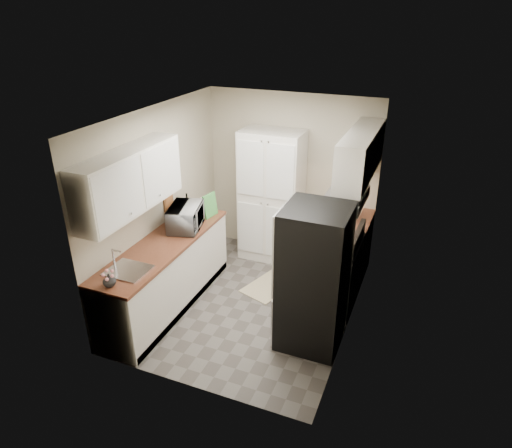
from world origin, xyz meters
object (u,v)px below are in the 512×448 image
object	(u,v)px
wine_bottle	(187,205)
toaster_oven	(346,212)
electric_range	(331,272)
refrigerator	(314,278)
pantry_cabinet	(272,197)
microwave	(186,217)

from	to	relation	value
wine_bottle	toaster_oven	world-z (taller)	wine_bottle
electric_range	refrigerator	size ratio (longest dim) A/B	0.66
electric_range	toaster_oven	world-z (taller)	electric_range
pantry_cabinet	toaster_oven	bearing A→B (deg)	-8.82
microwave	toaster_oven	xyz separation A→B (m)	(1.90, 1.09, -0.06)
refrigerator	wine_bottle	xyz separation A→B (m)	(-2.08, 0.85, 0.21)
wine_bottle	electric_range	bearing A→B (deg)	-1.26
wine_bottle	toaster_oven	distance (m)	2.21
pantry_cabinet	wine_bottle	size ratio (longest dim) A/B	6.94
electric_range	toaster_oven	xyz separation A→B (m)	(-0.01, 0.74, 0.54)
microwave	toaster_oven	distance (m)	2.19
pantry_cabinet	microwave	size ratio (longest dim) A/B	3.51
pantry_cabinet	electric_range	bearing A→B (deg)	-38.22
refrigerator	wine_bottle	size ratio (longest dim) A/B	5.90
electric_range	refrigerator	distance (m)	0.88
pantry_cabinet	electric_range	world-z (taller)	pantry_cabinet
wine_bottle	microwave	bearing A→B (deg)	-62.67
refrigerator	microwave	distance (m)	1.94
refrigerator	pantry_cabinet	bearing A→B (deg)	123.46
pantry_cabinet	toaster_oven	size ratio (longest dim) A/B	6.15
refrigerator	microwave	xyz separation A→B (m)	(-1.87, 0.45, 0.23)
microwave	wine_bottle	world-z (taller)	microwave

